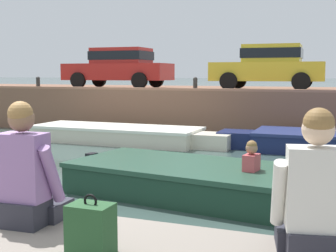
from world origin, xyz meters
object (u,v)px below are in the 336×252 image
boat_moored_west_cream (123,135)px  car_left_inner_yellow (269,65)px  mooring_bollard_west (38,82)px  car_leftmost_red (119,66)px  backpack_on_ledge (92,230)px  mooring_bollard_mid (195,83)px  person_seated_right (27,177)px  motorboat_passing (223,184)px  person_seated_middle (314,201)px  bottle_drink (15,214)px

boat_moored_west_cream → car_left_inner_yellow: bearing=47.8°
car_left_inner_yellow → mooring_bollard_west: (-8.29, -1.86, -0.61)m
car_leftmost_red → backpack_on_ledge: (6.93, -13.98, -1.29)m
mooring_bollard_mid → person_seated_right: bearing=-78.4°
motorboat_passing → person_seated_middle: (1.69, -4.32, 1.00)m
mooring_bollard_mid → bottle_drink: (2.35, -11.82, -0.76)m
car_leftmost_red → mooring_bollard_mid: 4.21m
car_leftmost_red → car_left_inner_yellow: same height
bottle_drink → car_leftmost_red: bearing=113.9°
mooring_bollard_west → person_seated_right: 14.57m
car_leftmost_red → mooring_bollard_mid: bearing=-26.5°
mooring_bollard_west → person_seated_middle: size_ratio=0.46×
boat_moored_west_cream → mooring_bollard_mid: size_ratio=13.84×
car_left_inner_yellow → bottle_drink: car_left_inner_yellow is taller
car_leftmost_red → boat_moored_west_cream: bearing=-61.7°
motorboat_passing → car_leftmost_red: 11.48m
car_leftmost_red → person_seated_middle: (8.27, -13.50, -1.09)m
boat_moored_west_cream → person_seated_middle: size_ratio=6.38×
mooring_bollard_mid → car_leftmost_red: bearing=153.5°
motorboat_passing → person_seated_middle: 4.75m
motorboat_passing → bottle_drink: size_ratio=29.00×
bottle_drink → backpack_on_ledge: size_ratio=0.50×
person_seated_middle → backpack_on_ledge: size_ratio=2.37×
bottle_drink → mooring_bollard_mid: bearing=101.2°
boat_moored_west_cream → mooring_bollard_west: bearing=154.9°
mooring_bollard_mid → backpack_on_ledge: bearing=-75.2°
car_leftmost_red → mooring_bollard_west: size_ratio=9.41×
boat_moored_west_cream → person_seated_middle: (6.09, -9.47, 1.03)m
car_left_inner_yellow → mooring_bollard_mid: (-2.10, -1.86, -0.61)m
person_seated_right → backpack_on_ledge: bearing=-25.4°
boat_moored_west_cream → person_seated_right: size_ratio=6.38×
mooring_bollard_mid → backpack_on_ledge: (3.20, -12.12, -0.69)m
car_leftmost_red → person_seated_right: car_leftmost_red is taller
backpack_on_ledge → person_seated_right: bearing=154.6°
backpack_on_ledge → bottle_drink: bearing=160.8°
car_leftmost_red → mooring_bollard_mid: size_ratio=9.41×
boat_moored_west_cream → backpack_on_ledge: size_ratio=15.09×
car_left_inner_yellow → motorboat_passing: bearing=-85.4°
boat_moored_west_cream → motorboat_passing: size_ratio=1.04×
mooring_bollard_west → bottle_drink: 14.61m
person_seated_middle → bottle_drink: bearing=-175.3°
car_leftmost_red → person_seated_right: size_ratio=4.34×
mooring_bollard_west → mooring_bollard_mid: 6.20m
car_left_inner_yellow → person_seated_right: size_ratio=4.03×
car_leftmost_red → person_seated_middle: bearing=-58.5°
bottle_drink → motorboat_passing: bearing=83.7°
car_leftmost_red → person_seated_right: bearing=-65.7°
boat_moored_west_cream → motorboat_passing: motorboat_passing is taller
car_left_inner_yellow → mooring_bollard_west: car_left_inner_yellow is taller
boat_moored_west_cream → mooring_bollard_west: (-4.64, 2.17, 1.51)m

